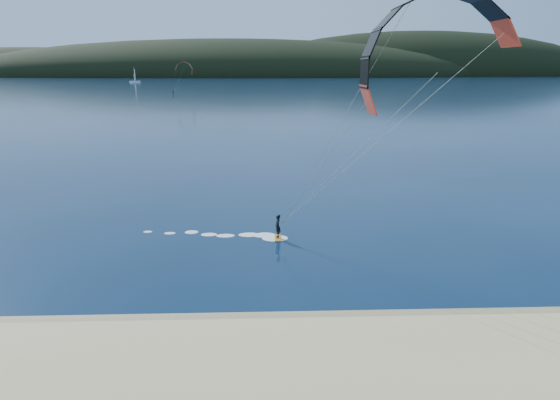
# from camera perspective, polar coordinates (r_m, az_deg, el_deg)

# --- Properties ---
(ground) EXTENTS (1800.00, 1800.00, 0.00)m
(ground) POSITION_cam_1_polar(r_m,az_deg,el_deg) (20.22, -8.21, -22.09)
(ground) COLOR #061B31
(ground) RESTS_ON ground
(wet_sand) EXTENTS (220.00, 2.50, 0.10)m
(wet_sand) POSITION_cam_1_polar(r_m,az_deg,el_deg) (23.88, -7.06, -15.32)
(wet_sand) COLOR #907F54
(wet_sand) RESTS_ON ground
(headland) EXTENTS (1200.00, 310.00, 140.00)m
(headland) POSITION_cam_1_polar(r_m,az_deg,el_deg) (761.18, -2.16, 15.17)
(headland) COLOR black
(headland) RESTS_ON ground
(kitesurfer_near) EXTENTS (24.19, 9.37, 16.86)m
(kitesurfer_near) POSITION_cam_1_polar(r_m,az_deg,el_deg) (28.04, 18.11, 14.13)
(kitesurfer_near) COLOR orange
(kitesurfer_near) RESTS_ON ground
(kitesurfer_far) EXTENTS (11.52, 7.60, 14.50)m
(kitesurfer_far) POSITION_cam_1_polar(r_m,az_deg,el_deg) (225.31, -11.89, 15.43)
(kitesurfer_far) COLOR orange
(kitesurfer_far) RESTS_ON ground
(sailboat) EXTENTS (9.48, 5.87, 13.19)m
(sailboat) POSITION_cam_1_polar(r_m,az_deg,el_deg) (436.48, -17.60, 13.88)
(sailboat) COLOR white
(sailboat) RESTS_ON ground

